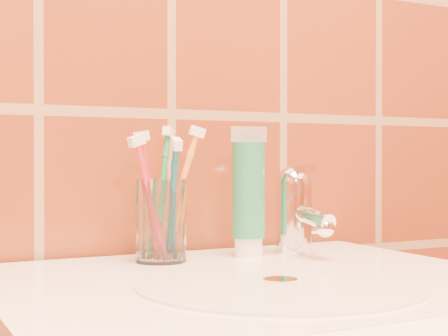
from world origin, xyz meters
TOP-DOWN VIEW (x-y plane):
  - glass_tumbler at (-0.05, 1.11)m, footprint 0.08×0.08m
  - toothpaste_tube at (0.07, 1.10)m, footprint 0.05×0.04m
  - faucet at (0.14, 1.09)m, footprint 0.05×0.11m
  - toothbrush_0 at (-0.07, 1.11)m, footprint 0.07×0.06m
  - toothbrush_1 at (-0.07, 1.10)m, footprint 0.10×0.08m
  - toothbrush_2 at (-0.05, 1.09)m, footprint 0.05×0.12m
  - toothbrush_3 at (-0.03, 1.11)m, footprint 0.10×0.09m
  - toothbrush_4 at (-0.04, 1.14)m, footprint 0.12×0.13m

SIDE VIEW (x-z plane):
  - glass_tumbler at x=-0.05m, z-range 0.85..0.95m
  - faucet at x=0.14m, z-range 0.85..0.97m
  - toothbrush_2 at x=-0.05m, z-range 0.84..1.01m
  - toothbrush_1 at x=-0.07m, z-range 0.84..1.01m
  - toothpaste_tube at x=0.07m, z-range 0.84..1.02m
  - toothbrush_0 at x=-0.07m, z-range 0.84..1.02m
  - toothbrush_3 at x=-0.03m, z-range 0.84..1.02m
  - toothbrush_4 at x=-0.04m, z-range 0.84..1.03m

